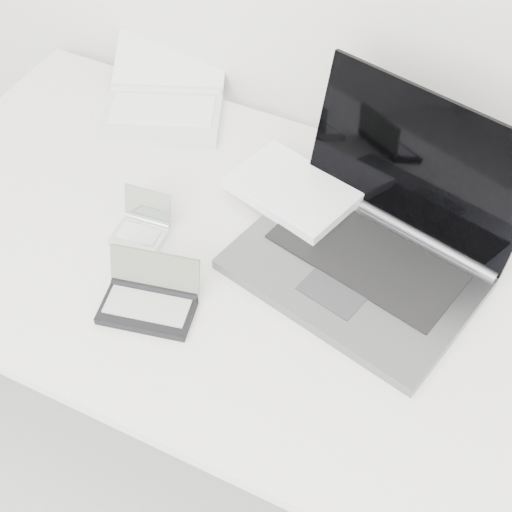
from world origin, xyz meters
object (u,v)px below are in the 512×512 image
at_px(netbook_open_white, 164,101).
at_px(palmtop_charcoal, 149,300).
at_px(desk, 279,283).
at_px(laptop_large, 358,232).

relative_size(netbook_open_white, palmtop_charcoal, 2.22).
height_order(netbook_open_white, palmtop_charcoal, palmtop_charcoal).
distance_m(desk, netbook_open_white, 0.54).
xyz_separation_m(laptop_large, palmtop_charcoal, (-0.28, -0.29, -0.03)).
relative_size(laptop_large, netbook_open_white, 1.40).
height_order(desk, netbook_open_white, netbook_open_white).
bearing_deg(laptop_large, palmtop_charcoal, -120.75).
relative_size(desk, palmtop_charcoal, 8.65).
height_order(laptop_large, netbook_open_white, laptop_large).
bearing_deg(netbook_open_white, palmtop_charcoal, -84.58).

